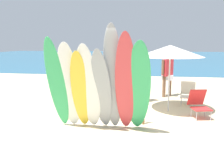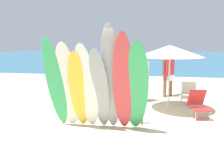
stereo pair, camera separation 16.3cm
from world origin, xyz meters
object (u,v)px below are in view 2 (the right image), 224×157
at_px(surfboard_yellow_2, 79,91).
at_px(beachgoer_midbeach, 126,63).
at_px(surfboard_grey_5, 111,80).
at_px(beachgoer_photographing, 168,72).
at_px(surfboard_rack, 101,103).
at_px(surfboard_green_0, 55,84).
at_px(beach_chair_red, 198,103).
at_px(beach_chair_blue, 188,93).
at_px(beach_umbrella, 170,51).
at_px(beachgoer_near_rack, 140,75).
at_px(surfboard_white_3, 87,88).
at_px(surfboard_red_6, 123,84).
at_px(surfboard_white_1, 68,86).
at_px(surfboard_green_7, 136,88).
at_px(surfboard_grey_4, 100,90).
at_px(beachgoer_by_water, 98,64).
at_px(beachgoer_strolling, 86,66).

bearing_deg(surfboard_yellow_2, beachgoer_midbeach, 85.01).
relative_size(surfboard_grey_5, beachgoer_photographing, 1.58).
bearing_deg(beachgoer_midbeach, surfboard_rack, -168.20).
distance_m(surfboard_green_0, beach_chair_red, 4.13).
relative_size(beach_chair_red, beach_chair_blue, 1.00).
distance_m(surfboard_rack, surfboard_green_0, 1.37).
xyz_separation_m(surfboard_rack, beach_umbrella, (1.91, 1.38, 1.38)).
relative_size(surfboard_rack, beachgoer_near_rack, 1.36).
bearing_deg(beach_umbrella, beachgoer_midbeach, 108.02).
distance_m(surfboard_white_3, surfboard_red_6, 0.92).
distance_m(surfboard_white_1, surfboard_green_7, 1.71).
bearing_deg(surfboard_red_6, beachgoer_photographing, 70.57).
bearing_deg(surfboard_grey_5, beachgoer_near_rack, 78.97).
xyz_separation_m(surfboard_white_1, surfboard_grey_4, (0.82, -0.02, -0.07)).
xyz_separation_m(surfboard_grey_4, beach_chair_red, (2.61, 1.59, -0.61)).
relative_size(surfboard_grey_5, beachgoer_near_rack, 1.58).
height_order(beach_chair_red, beach_umbrella, beach_umbrella).
bearing_deg(surfboard_rack, beach_chair_red, 18.04).
xyz_separation_m(surfboard_green_0, surfboard_red_6, (1.72, -0.07, 0.06)).
bearing_deg(beachgoer_midbeach, surfboard_green_7, -161.41).
bearing_deg(beach_chair_red, beach_umbrella, 136.96).
xyz_separation_m(surfboard_white_1, surfboard_red_6, (1.41, -0.10, 0.11)).
bearing_deg(surfboard_rack, surfboard_green_0, -145.13).
relative_size(beachgoer_photographing, beachgoer_by_water, 1.11).
bearing_deg(surfboard_green_0, surfboard_white_1, 10.14).
relative_size(beachgoer_strolling, beachgoer_by_water, 1.07).
height_order(surfboard_yellow_2, beach_chair_blue, surfboard_yellow_2).
distance_m(surfboard_red_6, beach_chair_red, 2.74).
relative_size(surfboard_white_1, surfboard_grey_5, 0.85).
xyz_separation_m(surfboard_grey_4, surfboard_grey_5, (0.28, -0.03, 0.27)).
bearing_deg(beach_umbrella, surfboard_grey_5, -125.40).
bearing_deg(surfboard_green_0, surfboard_white_3, 4.19).
bearing_deg(surfboard_rack, beach_chair_blue, 42.09).
relative_size(surfboard_white_1, beachgoer_by_water, 1.48).
distance_m(surfboard_white_3, beachgoer_strolling, 6.79).
distance_m(beachgoer_midbeach, beachgoer_near_rack, 5.34).
distance_m(beachgoer_midbeach, beach_chair_blue, 6.01).
xyz_separation_m(beachgoer_photographing, beachgoer_by_water, (-3.83, 4.07, -0.10)).
bearing_deg(beachgoer_midbeach, surfboard_yellow_2, -171.03).
bearing_deg(surfboard_green_7, surfboard_yellow_2, 175.07).
xyz_separation_m(surfboard_rack, beachgoer_photographing, (2.02, 3.54, 0.46)).
distance_m(beachgoer_near_rack, beach_chair_red, 2.45).
bearing_deg(beachgoer_photographing, beachgoer_midbeach, -107.40).
relative_size(surfboard_white_3, beachgoer_near_rack, 1.33).
xyz_separation_m(beachgoer_midbeach, beach_chair_blue, (2.81, -5.28, -0.58)).
distance_m(surfboard_white_1, surfboard_white_3, 0.50).
relative_size(surfboard_grey_4, beachgoer_strolling, 1.33).
bearing_deg(beachgoer_photographing, beach_umbrella, 42.12).
relative_size(surfboard_rack, surfboard_grey_5, 0.86).
bearing_deg(surfboard_rack, beachgoer_near_rack, 68.99).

